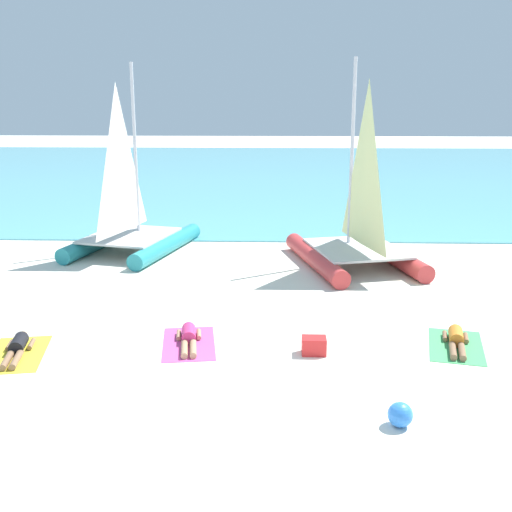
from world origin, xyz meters
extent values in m
plane|color=silver|center=(0.00, 10.00, 0.00)|extent=(120.00, 120.00, 0.00)
cube|color=#5BB2C1|center=(0.00, 31.96, 0.03)|extent=(120.00, 40.00, 0.05)
cylinder|color=#CC3838|center=(1.71, 8.69, 0.27)|extent=(1.72, 4.79, 0.55)
cylinder|color=#CC3838|center=(4.15, 9.31, 0.27)|extent=(1.72, 4.79, 0.55)
cube|color=silver|center=(2.98, 8.78, 0.58)|extent=(3.20, 3.60, 0.07)
cylinder|color=silver|center=(2.81, 9.44, 3.41)|extent=(0.11, 0.11, 5.72)
pyramid|color=#EAEA99|center=(3.10, 8.35, 3.24)|extent=(0.69, 2.45, 4.80)
cylinder|color=teal|center=(-5.57, 10.89, 0.27)|extent=(1.70, 4.74, 0.54)
cylinder|color=teal|center=(-3.16, 10.27, 0.27)|extent=(1.70, 4.74, 0.54)
cube|color=silver|center=(-4.42, 10.36, 0.58)|extent=(3.16, 3.56, 0.07)
cylinder|color=silver|center=(-4.25, 11.02, 3.37)|extent=(0.11, 0.11, 5.66)
pyramid|color=white|center=(-4.53, 9.93, 3.20)|extent=(0.68, 2.43, 4.75)
cube|color=yellow|center=(-4.80, 1.77, 0.01)|extent=(1.42, 2.07, 0.01)
cylinder|color=black|center=(-4.84, 1.97, 0.16)|extent=(0.41, 0.66, 0.30)
sphere|color=#8C6647|center=(-4.91, 2.37, 0.16)|extent=(0.22, 0.22, 0.22)
cylinder|color=#8C6647|center=(-4.81, 1.31, 0.08)|extent=(0.28, 0.79, 0.14)
cylinder|color=#8C6647|center=(-4.63, 1.34, 0.08)|extent=(0.28, 0.79, 0.14)
cylinder|color=#8C6647|center=(-5.08, 2.08, 0.07)|extent=(0.18, 0.46, 0.10)
cylinder|color=#8C6647|center=(-4.65, 2.16, 0.07)|extent=(0.18, 0.46, 0.10)
cube|color=#D84C99|center=(-1.34, 2.45, 0.01)|extent=(1.35, 2.03, 0.01)
cylinder|color=#D83372|center=(-1.37, 2.65, 0.16)|extent=(0.38, 0.66, 0.30)
sphere|color=tan|center=(-1.43, 3.05, 0.16)|extent=(0.22, 0.22, 0.22)
cylinder|color=tan|center=(-1.37, 1.99, 0.08)|extent=(0.25, 0.79, 0.14)
cylinder|color=tan|center=(-1.19, 2.02, 0.08)|extent=(0.25, 0.79, 0.14)
cylinder|color=tan|center=(-1.61, 2.77, 0.07)|extent=(0.16, 0.46, 0.10)
cylinder|color=tan|center=(-1.17, 2.83, 0.07)|extent=(0.16, 0.46, 0.10)
cube|color=#4CB266|center=(4.36, 2.51, 0.01)|extent=(1.48, 2.09, 0.01)
cylinder|color=orange|center=(4.40, 2.71, 0.16)|extent=(0.43, 0.67, 0.30)
sphere|color=#8C6647|center=(4.49, 3.11, 0.16)|extent=(0.22, 0.22, 0.22)
cylinder|color=#8C6647|center=(4.17, 2.09, 0.08)|extent=(0.30, 0.79, 0.14)
cylinder|color=#8C6647|center=(4.35, 2.06, 0.08)|extent=(0.30, 0.79, 0.14)
cylinder|color=#8C6647|center=(4.22, 2.91, 0.07)|extent=(0.19, 0.46, 0.10)
cylinder|color=#8C6647|center=(4.65, 2.81, 0.07)|extent=(0.19, 0.46, 0.10)
sphere|color=#337FE5|center=(2.53, -0.84, 0.20)|extent=(0.41, 0.41, 0.41)
cube|color=red|center=(1.31, 2.01, 0.18)|extent=(0.50, 0.36, 0.36)
camera|label=1|loc=(0.52, -9.98, 5.21)|focal=43.82mm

